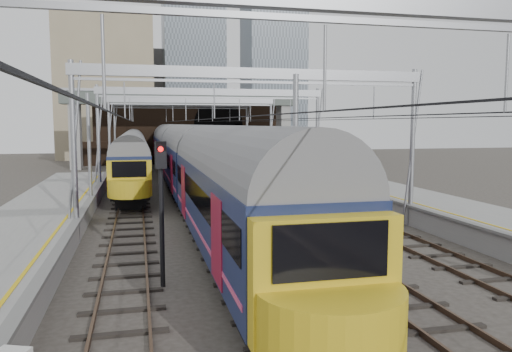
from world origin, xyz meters
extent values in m
plane|color=#38332D|center=(0.00, 0.00, 0.00)|extent=(160.00, 160.00, 0.00)
cube|color=slate|center=(-8.15, 2.50, 1.05)|extent=(0.35, 55.00, 0.12)
cube|color=gold|center=(-8.65, 2.50, 1.11)|extent=(0.12, 55.00, 0.01)
cube|color=#4C3828|center=(-6.72, 15.00, 0.09)|extent=(0.08, 80.00, 0.16)
cube|color=#4C3828|center=(-5.28, 15.00, 0.09)|extent=(0.08, 80.00, 0.16)
cube|color=black|center=(-6.00, 15.00, 0.01)|extent=(2.40, 80.00, 0.14)
cube|color=#4C3828|center=(-2.72, 15.00, 0.09)|extent=(0.08, 80.00, 0.16)
cube|color=#4C3828|center=(-1.28, 15.00, 0.09)|extent=(0.08, 80.00, 0.16)
cube|color=black|center=(-2.00, 15.00, 0.01)|extent=(2.40, 80.00, 0.14)
cube|color=#4C3828|center=(1.28, 15.00, 0.09)|extent=(0.08, 80.00, 0.16)
cube|color=#4C3828|center=(2.72, 15.00, 0.09)|extent=(0.08, 80.00, 0.16)
cube|color=black|center=(2.00, 15.00, 0.01)|extent=(2.40, 80.00, 0.14)
cube|color=#4C3828|center=(5.28, 15.00, 0.09)|extent=(0.08, 80.00, 0.16)
cube|color=#4C3828|center=(6.72, 15.00, 0.09)|extent=(0.08, 80.00, 0.16)
cube|color=black|center=(6.00, 15.00, 0.01)|extent=(2.40, 80.00, 0.14)
cube|color=gray|center=(0.00, -6.00, 7.60)|extent=(16.80, 0.28, 0.50)
cylinder|color=gray|center=(-8.20, 8.00, 4.00)|extent=(0.24, 0.24, 8.00)
cylinder|color=gray|center=(8.20, 8.00, 4.00)|extent=(0.24, 0.24, 8.00)
cube|color=gray|center=(0.00, 8.00, 7.60)|extent=(16.80, 0.28, 0.50)
cylinder|color=gray|center=(-8.20, 22.00, 4.00)|extent=(0.24, 0.24, 8.00)
cylinder|color=gray|center=(8.20, 22.00, 4.00)|extent=(0.24, 0.24, 8.00)
cube|color=gray|center=(0.00, 22.00, 7.60)|extent=(16.80, 0.28, 0.50)
cylinder|color=gray|center=(-8.20, 36.00, 4.00)|extent=(0.24, 0.24, 8.00)
cylinder|color=gray|center=(8.20, 36.00, 4.00)|extent=(0.24, 0.24, 8.00)
cube|color=gray|center=(0.00, 36.00, 7.60)|extent=(16.80, 0.28, 0.50)
cylinder|color=gray|center=(-8.20, 48.00, 4.00)|extent=(0.24, 0.24, 8.00)
cylinder|color=gray|center=(8.20, 48.00, 4.00)|extent=(0.24, 0.24, 8.00)
cube|color=gray|center=(0.00, 48.00, 7.60)|extent=(16.80, 0.28, 0.50)
cube|color=black|center=(-6.00, 15.00, 5.50)|extent=(0.03, 80.00, 0.03)
cube|color=black|center=(-2.00, 15.00, 5.50)|extent=(0.03, 80.00, 0.03)
cube|color=black|center=(2.00, 15.00, 5.50)|extent=(0.03, 80.00, 0.03)
cube|color=black|center=(6.00, 15.00, 5.50)|extent=(0.03, 80.00, 0.03)
cube|color=#312015|center=(2.00, 52.00, 4.50)|extent=(26.00, 2.00, 9.00)
cube|color=black|center=(5.00, 50.98, 2.60)|extent=(6.50, 0.10, 5.20)
cylinder|color=black|center=(5.00, 50.98, 5.20)|extent=(6.50, 0.10, 6.50)
cube|color=#312015|center=(-10.00, 51.00, 1.50)|extent=(6.00, 1.50, 3.00)
cube|color=gray|center=(-12.50, 46.00, 4.10)|extent=(1.20, 2.50, 8.20)
cube|color=gray|center=(12.50, 46.00, 4.10)|extent=(1.20, 2.50, 8.20)
cube|color=#4F5852|center=(0.00, 46.00, 8.20)|extent=(28.00, 3.00, 1.40)
cube|color=gray|center=(0.00, 46.00, 9.10)|extent=(28.00, 3.00, 0.30)
cube|color=tan|center=(-10.00, 66.00, 11.00)|extent=(14.00, 12.00, 22.00)
cube|color=#4C5660|center=(4.00, 72.00, 16.00)|extent=(10.00, 10.00, 32.00)
cube|color=gray|center=(-2.00, 80.00, 9.00)|extent=(18.00, 14.00, 18.00)
cube|color=black|center=(-2.00, 29.19, 0.35)|extent=(2.39, 70.67, 0.70)
cube|color=#121E3F|center=(-2.00, 29.19, 2.36)|extent=(3.04, 70.67, 2.71)
cylinder|color=slate|center=(-2.00, 29.19, 3.71)|extent=(2.98, 70.17, 2.98)
cube|color=black|center=(-2.00, 29.19, 2.79)|extent=(3.06, 69.47, 0.81)
cube|color=#DC4474|center=(-2.00, 29.19, 1.60)|extent=(3.06, 69.67, 0.13)
cube|color=gold|center=(-2.00, -6.29, 2.26)|extent=(2.98, 0.60, 2.51)
cube|color=black|center=(-2.00, -6.46, 2.90)|extent=(2.28, 0.08, 1.09)
cube|color=black|center=(-6.00, 37.83, 0.35)|extent=(2.05, 45.44, 0.70)
cube|color=#121E3F|center=(-6.00, 37.83, 2.16)|extent=(2.60, 45.44, 2.32)
cylinder|color=slate|center=(-6.00, 37.83, 3.32)|extent=(2.55, 44.94, 2.55)
cube|color=black|center=(-6.00, 37.83, 2.53)|extent=(2.62, 44.24, 0.70)
cube|color=#DC4474|center=(-6.00, 37.83, 1.51)|extent=(2.62, 44.44, 0.11)
cube|color=gold|center=(-6.00, 14.96, 2.06)|extent=(2.55, 0.60, 2.12)
cube|color=black|center=(-6.00, 14.79, 2.63)|extent=(1.95, 0.08, 0.93)
cylinder|color=black|center=(-4.78, 1.01, 2.29)|extent=(0.15, 0.15, 4.57)
cube|color=black|center=(-4.78, 0.83, 4.29)|extent=(0.37, 0.26, 0.86)
sphere|color=red|center=(-4.78, 0.71, 4.48)|extent=(0.17, 0.17, 0.17)
cylinder|color=black|center=(-1.65, -0.64, 2.27)|extent=(0.15, 0.15, 4.55)
cube|color=black|center=(-1.65, -0.82, 4.26)|extent=(0.34, 0.20, 0.85)
sphere|color=red|center=(-1.65, -0.94, 4.45)|extent=(0.17, 0.17, 0.17)
cube|color=blue|center=(-0.80, -0.54, 0.06)|extent=(1.07, 0.85, 0.11)
cube|color=blue|center=(1.46, 2.83, 0.06)|extent=(1.12, 0.94, 0.11)
cube|color=blue|center=(6.51, 6.91, 0.04)|extent=(0.85, 0.71, 0.09)
camera|label=1|loc=(-5.46, -14.99, 5.26)|focal=35.00mm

